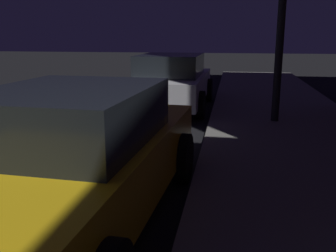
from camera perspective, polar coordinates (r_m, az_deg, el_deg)
car_yellow_cab at (r=4.04m, az=-14.31°, el=-4.74°), size 2.21×4.54×1.43m
car_white at (r=10.23m, az=0.50°, el=6.71°), size 2.05×4.10×1.43m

